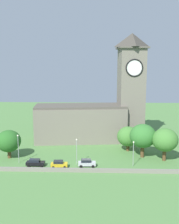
% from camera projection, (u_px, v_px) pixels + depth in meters
% --- Properties ---
extents(ground_plane, '(200.00, 200.00, 0.00)m').
position_uv_depth(ground_plane, '(89.00, 147.00, 85.61)').
color(ground_plane, '#517F42').
extents(church, '(37.71, 14.59, 35.66)m').
position_uv_depth(church, '(99.00, 110.00, 91.49)').
color(church, slate).
rests_on(church, ground).
extents(quay_barrier, '(54.29, 0.70, 0.92)m').
position_uv_depth(quay_barrier, '(85.00, 170.00, 65.38)').
color(quay_barrier, gray).
rests_on(quay_barrier, ground).
extents(car_black, '(4.70, 2.15, 1.76)m').
position_uv_depth(car_black, '(35.00, 163.00, 69.33)').
color(car_black, black).
rests_on(car_black, ground).
extents(car_yellow, '(4.26, 2.26, 1.77)m').
position_uv_depth(car_yellow, '(59.00, 164.00, 68.35)').
color(car_yellow, gold).
rests_on(car_yellow, ground).
extents(car_silver, '(4.50, 2.20, 1.89)m').
position_uv_depth(car_silver, '(87.00, 163.00, 68.92)').
color(car_silver, silver).
rests_on(car_silver, ground).
extents(streetlamp_west_end, '(0.44, 0.44, 7.64)m').
position_uv_depth(streetlamp_west_end, '(18.00, 144.00, 70.71)').
color(streetlamp_west_end, '#9EA0A5').
rests_on(streetlamp_west_end, ground).
extents(streetlamp_west_mid, '(0.44, 0.44, 6.86)m').
position_uv_depth(streetlamp_west_mid, '(77.00, 147.00, 69.63)').
color(streetlamp_west_mid, '#9EA0A5').
rests_on(streetlamp_west_mid, ground).
extents(streetlamp_central, '(0.44, 0.44, 6.52)m').
position_uv_depth(streetlamp_central, '(133.00, 150.00, 68.60)').
color(streetlamp_central, '#9EA0A5').
rests_on(streetlamp_central, ground).
extents(tree_riverside_east, '(6.91, 6.91, 8.88)m').
position_uv_depth(tree_riverside_east, '(165.00, 140.00, 72.40)').
color(tree_riverside_east, brown).
rests_on(tree_riverside_east, ground).
extents(tree_riverside_west, '(6.71, 6.71, 7.89)m').
position_uv_depth(tree_riverside_west, '(9.00, 141.00, 74.53)').
color(tree_riverside_west, brown).
rests_on(tree_riverside_west, ground).
extents(tree_churchyard, '(7.31, 7.31, 9.43)m').
position_uv_depth(tree_churchyard, '(143.00, 136.00, 75.04)').
color(tree_churchyard, brown).
rests_on(tree_churchyard, ground).
extents(tree_by_tower, '(6.53, 6.53, 7.45)m').
position_uv_depth(tree_by_tower, '(128.00, 136.00, 80.71)').
color(tree_by_tower, brown).
rests_on(tree_by_tower, ground).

